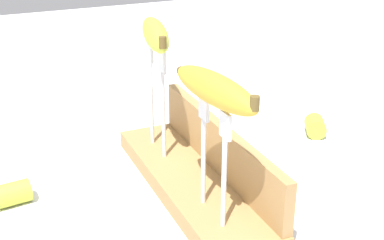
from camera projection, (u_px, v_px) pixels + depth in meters
The scene contains 9 objects.
ground_plane at pixel (192, 192), 0.90m from camera, with size 3.00×3.00×0.00m, color silver.
wooden_board at pixel (192, 184), 0.90m from camera, with size 0.43×0.12×0.03m, color #A87F4C.
board_backstop at pixel (220, 147), 0.89m from camera, with size 0.42×0.02×0.08m, color #A87F4C.
fork_stand_left at pixel (157, 90), 0.94m from camera, with size 0.09×0.01×0.19m.
fork_stand_right at pixel (214, 150), 0.75m from camera, with size 0.09×0.01×0.17m.
banana_raised_left at pixel (155, 34), 0.90m from camera, with size 0.19×0.08×0.04m.
banana_raised_right at pixel (215, 89), 0.71m from camera, with size 0.19×0.07×0.04m.
banana_chunk_near at pixel (315, 126), 1.10m from camera, with size 0.06×0.06×0.04m.
banana_chunk_far at pixel (11, 194), 0.86m from camera, with size 0.04×0.06×0.04m.
Camera 1 is at (0.72, -0.31, 0.47)m, focal length 50.95 mm.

